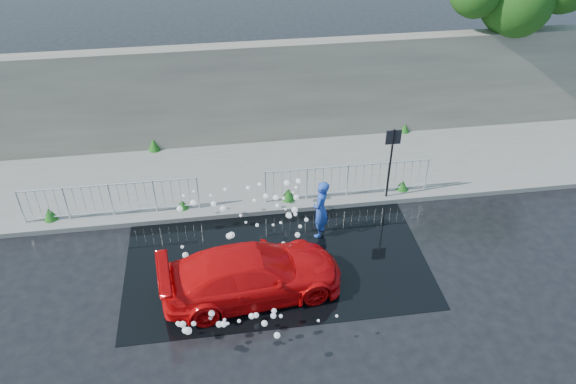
% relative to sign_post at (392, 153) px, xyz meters
% --- Properties ---
extents(ground, '(90.00, 90.00, 0.00)m').
position_rel_sign_post_xyz_m(ground, '(-4.20, -3.10, -1.72)').
color(ground, black).
rests_on(ground, ground).
extents(pavement, '(30.00, 4.00, 0.15)m').
position_rel_sign_post_xyz_m(pavement, '(-4.20, 1.90, -1.65)').
color(pavement, slate).
rests_on(pavement, ground).
extents(curb, '(30.00, 0.25, 0.16)m').
position_rel_sign_post_xyz_m(curb, '(-4.20, -0.10, -1.64)').
color(curb, slate).
rests_on(curb, ground).
extents(retaining_wall, '(30.00, 0.60, 3.50)m').
position_rel_sign_post_xyz_m(retaining_wall, '(-4.20, 4.10, 0.18)').
color(retaining_wall, '#5E584F').
rests_on(retaining_wall, pavement).
extents(puddle, '(8.00, 5.00, 0.01)m').
position_rel_sign_post_xyz_m(puddle, '(-3.70, -2.10, -1.72)').
color(puddle, black).
rests_on(puddle, ground).
extents(sign_post, '(0.45, 0.06, 2.50)m').
position_rel_sign_post_xyz_m(sign_post, '(0.00, 0.00, 0.00)').
color(sign_post, black).
rests_on(sign_post, ground).
extents(railing_left, '(5.05, 0.05, 1.10)m').
position_rel_sign_post_xyz_m(railing_left, '(-8.20, 0.25, -0.99)').
color(railing_left, silver).
rests_on(railing_left, pavement).
extents(railing_right, '(5.05, 0.05, 1.10)m').
position_rel_sign_post_xyz_m(railing_right, '(-1.20, 0.25, -0.99)').
color(railing_right, silver).
rests_on(railing_right, pavement).
extents(weeds, '(12.17, 3.93, 0.43)m').
position_rel_sign_post_xyz_m(weeds, '(-4.61, 1.49, -1.39)').
color(weeds, '#1D4612').
rests_on(weeds, pavement).
extents(water_spray, '(3.63, 5.83, 1.02)m').
position_rel_sign_post_xyz_m(water_spray, '(-4.42, -2.19, -0.98)').
color(water_spray, white).
rests_on(water_spray, ground).
extents(red_car, '(4.67, 2.33, 1.30)m').
position_rel_sign_post_xyz_m(red_car, '(-4.43, -3.32, -1.07)').
color(red_car, red).
rests_on(red_car, ground).
extents(person, '(0.67, 0.77, 1.77)m').
position_rel_sign_post_xyz_m(person, '(-2.33, -1.30, -0.84)').
color(person, '#2246AE').
rests_on(person, ground).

